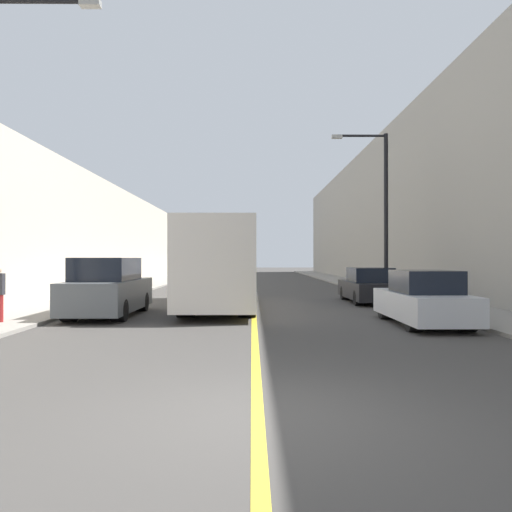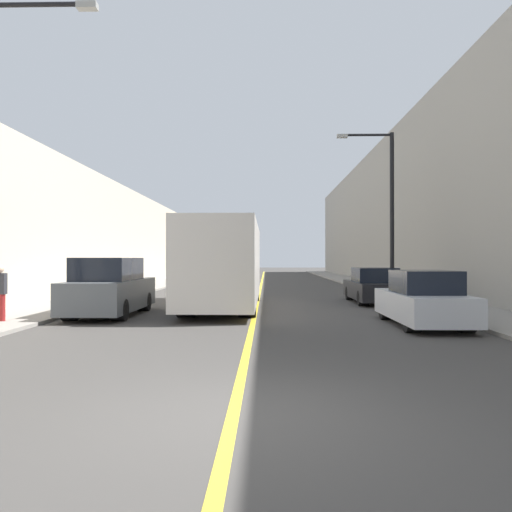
% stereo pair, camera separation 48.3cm
% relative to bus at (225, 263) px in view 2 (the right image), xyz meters
% --- Properties ---
extents(ground_plane, '(200.00, 200.00, 0.00)m').
position_rel_bus_xyz_m(ground_plane, '(1.21, -13.32, -1.72)').
color(ground_plane, '#3F3D3A').
extents(sidewalk_left, '(2.77, 72.00, 0.10)m').
position_rel_bus_xyz_m(sidewalk_left, '(-6.23, 16.68, -1.67)').
color(sidewalk_left, gray).
rests_on(sidewalk_left, ground).
extents(sidewalk_right, '(2.77, 72.00, 0.10)m').
position_rel_bus_xyz_m(sidewalk_right, '(8.66, 16.68, -1.67)').
color(sidewalk_right, gray).
rests_on(sidewalk_right, ground).
extents(building_row_left, '(4.00, 72.00, 6.62)m').
position_rel_bus_xyz_m(building_row_left, '(-9.61, 16.68, 1.59)').
color(building_row_left, beige).
rests_on(building_row_left, ground).
extents(building_row_right, '(4.00, 72.00, 10.64)m').
position_rel_bus_xyz_m(building_row_right, '(12.04, 16.68, 3.60)').
color(building_row_right, gray).
rests_on(building_row_right, ground).
extents(road_center_line, '(0.16, 72.00, 0.01)m').
position_rel_bus_xyz_m(road_center_line, '(1.21, 16.68, -1.72)').
color(road_center_line, gold).
rests_on(road_center_line, ground).
extents(bus, '(2.55, 10.09, 3.22)m').
position_rel_bus_xyz_m(bus, '(0.00, 0.00, 0.00)').
color(bus, silver).
rests_on(bus, ground).
extents(parked_suv_left, '(1.92, 4.86, 1.93)m').
position_rel_bus_xyz_m(parked_suv_left, '(-3.61, -2.79, -0.83)').
color(parked_suv_left, '#51565B').
rests_on(parked_suv_left, ground).
extents(car_right_near, '(1.76, 4.41, 1.57)m').
position_rel_bus_xyz_m(car_right_near, '(6.05, -5.09, -1.02)').
color(car_right_near, silver).
rests_on(car_right_near, ground).
extents(car_right_mid, '(1.85, 4.77, 1.51)m').
position_rel_bus_xyz_m(car_right_mid, '(6.22, 2.25, -1.04)').
color(car_right_mid, black).
rests_on(car_right_mid, ground).
extents(street_lamp_left, '(2.71, 0.24, 8.16)m').
position_rel_bus_xyz_m(street_lamp_left, '(-4.92, -7.17, 3.02)').
color(street_lamp_left, black).
rests_on(street_lamp_left, sidewalk_left).
extents(street_lamp_right, '(2.71, 0.24, 7.79)m').
position_rel_bus_xyz_m(street_lamp_right, '(7.34, 4.51, 2.83)').
color(street_lamp_right, black).
rests_on(street_lamp_right, sidewalk_right).
extents(pedestrian, '(0.35, 0.23, 1.61)m').
position_rel_bus_xyz_m(pedestrian, '(-6.08, -5.09, -0.78)').
color(pedestrian, maroon).
rests_on(pedestrian, sidewalk_left).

